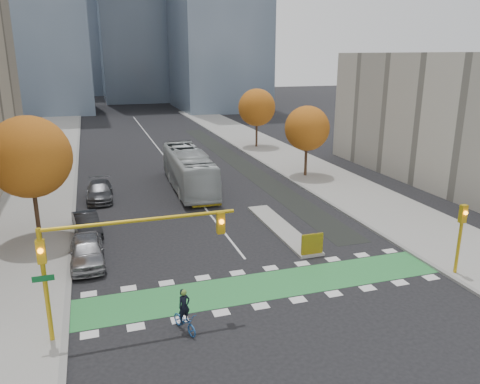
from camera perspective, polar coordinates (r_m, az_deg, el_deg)
ground at (r=24.18m, az=4.48°, el=-12.88°), size 300.00×300.00×0.00m
sidewalk_west at (r=41.51m, az=-24.35°, el=-1.51°), size 7.00×120.00×0.15m
sidewalk_east at (r=46.51m, az=10.67°, el=1.51°), size 7.00×120.00×0.15m
curb_west at (r=41.21m, az=-19.53°, el=-1.11°), size 0.30×120.00×0.16m
curb_east at (r=44.99m, az=6.73°, el=1.18°), size 0.30×120.00×0.16m
bike_crossing at (r=25.40m, az=3.18°, el=-11.31°), size 20.00×3.00×0.01m
centre_line at (r=61.16m, az=-9.77°, el=5.05°), size 0.15×70.00×0.01m
bike_lane_paint at (r=53.20m, az=-0.16°, el=3.59°), size 2.50×50.00×0.01m
median_island at (r=33.09m, az=5.06°, el=-4.41°), size 1.60×10.00×0.16m
hazard_board at (r=28.78m, az=8.79°, el=-6.28°), size 1.40×0.12×1.30m
building_east at (r=50.26m, az=27.11°, el=8.00°), size 14.00×30.00×12.00m
tree_west at (r=32.29m, az=-24.28°, el=3.90°), size 5.20×5.20×8.22m
tree_east_near at (r=46.62m, az=8.18°, el=7.68°), size 4.40×4.40×7.08m
tree_east_far at (r=61.41m, az=2.06°, el=10.26°), size 4.80×4.80×7.65m
traffic_signal_west at (r=20.48m, az=-15.85°, el=-6.56°), size 8.53×0.56×5.20m
traffic_signal_east at (r=28.09m, az=25.34°, el=-4.09°), size 0.35×0.43×4.10m
cyclist at (r=21.47m, az=-6.77°, el=-14.94°), size 1.19×1.87×2.03m
bus at (r=42.75m, az=-6.27°, el=2.75°), size 3.32×12.87×3.56m
parked_car_a at (r=28.83m, az=-18.16°, el=-6.86°), size 2.03×4.85×1.64m
parked_car_b at (r=33.54m, az=-18.18°, el=-3.75°), size 2.11×4.55×1.44m
parked_car_c at (r=41.11m, az=-16.74°, el=0.10°), size 2.32×5.27×1.51m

